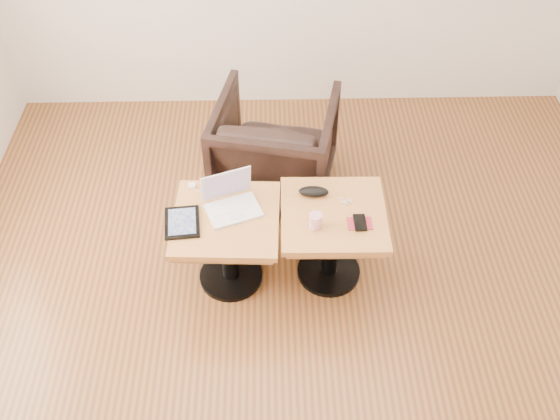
{
  "coord_description": "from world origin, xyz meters",
  "views": [
    {
      "loc": [
        -0.21,
        -2.13,
        3.11
      ],
      "look_at": [
        -0.15,
        0.34,
        0.6
      ],
      "focal_mm": 40.0,
      "sensor_mm": 36.0,
      "label": 1
    }
  ],
  "objects_px": {
    "side_table_right": "(332,229)",
    "striped_cup": "(315,221)",
    "armchair": "(275,147)",
    "side_table_left": "(227,233)",
    "laptop": "(231,202)"
  },
  "relations": [
    {
      "from": "laptop",
      "to": "armchair",
      "type": "xyz_separation_m",
      "value": [
        0.27,
        0.76,
        -0.23
      ]
    },
    {
      "from": "laptop",
      "to": "armchair",
      "type": "height_order",
      "value": "laptop"
    },
    {
      "from": "striped_cup",
      "to": "armchair",
      "type": "height_order",
      "value": "armchair"
    },
    {
      "from": "side_table_right",
      "to": "armchair",
      "type": "bearing_deg",
      "value": 112.54
    },
    {
      "from": "side_table_right",
      "to": "striped_cup",
      "type": "height_order",
      "value": "striped_cup"
    },
    {
      "from": "side_table_right",
      "to": "striped_cup",
      "type": "bearing_deg",
      "value": -135.78
    },
    {
      "from": "striped_cup",
      "to": "side_table_left",
      "type": "bearing_deg",
      "value": 170.35
    },
    {
      "from": "side_table_left",
      "to": "armchair",
      "type": "bearing_deg",
      "value": 73.14
    },
    {
      "from": "laptop",
      "to": "striped_cup",
      "type": "xyz_separation_m",
      "value": [
        0.48,
        -0.17,
        0.0
      ]
    },
    {
      "from": "striped_cup",
      "to": "armchair",
      "type": "xyz_separation_m",
      "value": [
        -0.21,
        0.92,
        -0.23
      ]
    },
    {
      "from": "side_table_left",
      "to": "laptop",
      "type": "height_order",
      "value": "laptop"
    },
    {
      "from": "side_table_left",
      "to": "side_table_right",
      "type": "height_order",
      "value": "same"
    },
    {
      "from": "laptop",
      "to": "striped_cup",
      "type": "distance_m",
      "value": 0.5
    },
    {
      "from": "side_table_right",
      "to": "striped_cup",
      "type": "distance_m",
      "value": 0.24
    },
    {
      "from": "laptop",
      "to": "striped_cup",
      "type": "height_order",
      "value": "laptop"
    }
  ]
}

